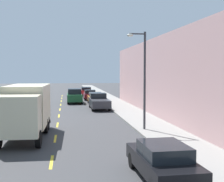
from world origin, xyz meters
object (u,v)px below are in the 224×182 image
(street_lamp, at_px, (143,73))
(parked_wagon_red, at_px, (86,91))
(parked_wagon_navy, at_px, (13,107))
(parked_wagon_orange, at_px, (95,98))
(parked_sedan_teal, at_px, (40,90))
(moving_forest_sedan, at_px, (74,96))
(parked_hatchback_burgundy, at_px, (90,95))
(delivery_box_truck, at_px, (27,108))
(parked_pickup_charcoal, at_px, (99,102))
(parked_sedan_black, at_px, (162,160))

(street_lamp, relative_size, parked_wagon_red, 1.43)
(parked_wagon_navy, relative_size, parked_wagon_orange, 1.00)
(street_lamp, bearing_deg, parked_sedan_teal, 104.38)
(parked_wagon_navy, relative_size, moving_forest_sedan, 0.98)
(parked_wagon_navy, xyz_separation_m, parked_hatchback_burgundy, (8.57, 15.60, -0.05))
(delivery_box_truck, xyz_separation_m, parked_wagon_navy, (-2.56, 10.30, -1.07))
(parked_pickup_charcoal, relative_size, moving_forest_sedan, 1.10)
(parked_hatchback_burgundy, bearing_deg, parked_wagon_orange, -87.62)
(parked_wagon_navy, relative_size, parked_sedan_black, 1.04)
(parked_pickup_charcoal, bearing_deg, parked_wagon_red, 90.35)
(delivery_box_truck, xyz_separation_m, moving_forest_sedan, (3.59, 21.26, -0.88))
(parked_wagon_red, height_order, moving_forest_sedan, moving_forest_sedan)
(parked_wagon_orange, relative_size, parked_pickup_charcoal, 0.89)
(parked_wagon_navy, distance_m, parked_wagon_orange, 12.94)
(parked_sedan_teal, bearing_deg, parked_sedan_black, -80.12)
(parked_wagon_red, relative_size, moving_forest_sedan, 0.98)
(parked_sedan_teal, bearing_deg, parked_hatchback_burgundy, -60.41)
(parked_sedan_black, relative_size, moving_forest_sedan, 0.94)
(parked_wagon_navy, bearing_deg, parked_wagon_orange, 47.02)
(parked_sedan_black, height_order, parked_hatchback_burgundy, parked_hatchback_burgundy)
(parked_wagon_orange, relative_size, parked_hatchback_burgundy, 1.17)
(parked_wagon_red, bearing_deg, delivery_box_truck, -99.81)
(parked_sedan_black, xyz_separation_m, parked_sedan_teal, (-8.66, 49.70, 0.00))
(parked_wagon_orange, height_order, parked_wagon_red, same)
(parked_wagon_navy, relative_size, parked_wagon_red, 1.00)
(street_lamp, relative_size, delivery_box_truck, 0.92)
(delivery_box_truck, height_order, moving_forest_sedan, delivery_box_truck)
(street_lamp, height_order, moving_forest_sedan, street_lamp)
(parked_wagon_orange, distance_m, parked_hatchback_burgundy, 6.13)
(parked_sedan_black, xyz_separation_m, moving_forest_sedan, (-2.50, 29.96, 0.24))
(delivery_box_truck, xyz_separation_m, parked_sedan_teal, (-2.56, 40.99, -1.12))
(parked_wagon_navy, bearing_deg, parked_wagon_red, 70.71)
(parked_wagon_navy, distance_m, parked_wagon_red, 25.95)
(street_lamp, relative_size, parked_sedan_black, 1.49)
(parked_sedan_black, xyz_separation_m, parked_hatchback_burgundy, (-0.09, 34.60, 0.01))
(delivery_box_truck, height_order, parked_pickup_charcoal, delivery_box_truck)
(street_lamp, xyz_separation_m, parked_pickup_charcoal, (-1.60, 13.33, -3.23))
(parked_wagon_red, distance_m, moving_forest_sedan, 13.75)
(parked_sedan_black, bearing_deg, parked_wagon_navy, 114.49)
(parked_sedan_teal, xyz_separation_m, moving_forest_sedan, (6.16, -19.74, 0.24))
(parked_sedan_teal, bearing_deg, moving_forest_sedan, -72.68)
(parked_wagon_red, bearing_deg, parked_wagon_orange, -89.05)
(street_lamp, xyz_separation_m, parked_hatchback_burgundy, (-1.73, 25.07, -3.30))
(street_lamp, bearing_deg, parked_pickup_charcoal, 96.83)
(parked_hatchback_burgundy, bearing_deg, parked_wagon_red, 89.97)
(parked_pickup_charcoal, bearing_deg, parked_sedan_black, -90.12)
(delivery_box_truck, distance_m, parked_wagon_orange, 20.77)
(delivery_box_truck, distance_m, parked_wagon_navy, 10.67)
(parked_hatchback_burgundy, xyz_separation_m, moving_forest_sedan, (-2.42, -4.64, 0.23))
(street_lamp, relative_size, parked_pickup_charcoal, 1.28)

